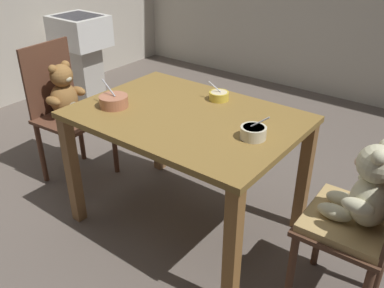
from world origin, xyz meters
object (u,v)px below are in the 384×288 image
at_px(teddy_chair_near_left, 66,101).
at_px(porridge_bowl_yellow_far_center, 219,96).
at_px(sink_basin, 81,46).
at_px(dining_table, 186,132).
at_px(porridge_bowl_terracotta_near_left, 114,101).
at_px(porridge_bowl_cream_near_right, 253,132).
at_px(teddy_chair_near_right, 363,207).

distance_m(teddy_chair_near_left, porridge_bowl_yellow_far_center, 1.07).
bearing_deg(sink_basin, dining_table, -24.86).
distance_m(porridge_bowl_terracotta_near_left, porridge_bowl_cream_near_right, 0.81).
relative_size(teddy_chair_near_left, porridge_bowl_terracotta_near_left, 5.55).
relative_size(teddy_chair_near_right, sink_basin, 1.06).
distance_m(teddy_chair_near_right, porridge_bowl_yellow_far_center, 1.00).
xyz_separation_m(teddy_chair_near_right, teddy_chair_near_left, (-1.94, -0.03, -0.01)).
bearing_deg(teddy_chair_near_right, porridge_bowl_yellow_far_center, -19.16).
xyz_separation_m(teddy_chair_near_left, sink_basin, (-1.07, 1.01, -0.02)).
relative_size(dining_table, sink_basin, 1.43).
xyz_separation_m(dining_table, teddy_chair_near_right, (0.96, -0.03, -0.04)).
distance_m(dining_table, porridge_bowl_yellow_far_center, 0.30).
distance_m(teddy_chair_near_left, sink_basin, 1.47).
distance_m(dining_table, teddy_chair_near_right, 0.96).
relative_size(teddy_chair_near_left, porridge_bowl_yellow_far_center, 7.78).
height_order(teddy_chair_near_left, porridge_bowl_terracotta_near_left, teddy_chair_near_left).
height_order(dining_table, teddy_chair_near_left, teddy_chair_near_left).
height_order(teddy_chair_near_right, sink_basin, teddy_chair_near_right).
bearing_deg(porridge_bowl_cream_near_right, teddy_chair_near_left, -178.60).
relative_size(porridge_bowl_yellow_far_center, sink_basin, 0.15).
relative_size(dining_table, teddy_chair_near_right, 1.35).
relative_size(teddy_chair_near_right, porridge_bowl_cream_near_right, 6.82).
height_order(porridge_bowl_yellow_far_center, sink_basin, sink_basin).
bearing_deg(sink_basin, teddy_chair_near_right, -18.04).
bearing_deg(dining_table, teddy_chair_near_right, -1.82).
bearing_deg(porridge_bowl_yellow_far_center, sink_basin, 161.81).
distance_m(dining_table, porridge_bowl_terracotta_near_left, 0.43).
bearing_deg(teddy_chair_near_right, porridge_bowl_terracotta_near_left, 4.15).
xyz_separation_m(porridge_bowl_cream_near_right, sink_basin, (-2.47, 0.97, -0.21)).
bearing_deg(porridge_bowl_yellow_far_center, porridge_bowl_cream_near_right, -36.53).
relative_size(dining_table, porridge_bowl_terracotta_near_left, 7.03).
xyz_separation_m(dining_table, porridge_bowl_terracotta_near_left, (-0.38, -0.16, 0.14)).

